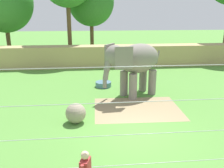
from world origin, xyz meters
TOP-DOWN VIEW (x-y plane):
  - ground_plane at (0.00, 0.00)m, footprint 120.00×120.00m
  - dirt_patch at (0.56, 2.63)m, footprint 4.73×3.67m
  - embankment_wall at (0.00, 13.52)m, footprint 36.00×1.80m
  - elephant at (0.78, 4.79)m, footprint 4.04×3.14m
  - enrichment_ball at (-2.68, 1.23)m, footprint 0.96×0.96m
  - cable_fence at (0.00, -3.28)m, footprint 10.47×0.20m
  - water_tub at (-1.00, 6.87)m, footprint 1.10×1.10m
  - tree_far_left at (-1.48, 20.00)m, footprint 5.27×5.27m
  - tree_right_of_centre at (-10.62, 18.22)m, footprint 5.97×5.97m

SIDE VIEW (x-z plane):
  - ground_plane at x=0.00m, z-range 0.00..0.00m
  - dirt_patch at x=0.56m, z-range 0.00..0.01m
  - water_tub at x=-1.00m, z-range 0.01..0.36m
  - enrichment_ball at x=-2.68m, z-range 0.00..0.96m
  - embankment_wall at x=0.00m, z-range 0.00..2.00m
  - cable_fence at x=0.00m, z-range 0.01..3.85m
  - elephant at x=0.78m, z-range 0.54..3.84m
  - tree_right_of_centre at x=-10.62m, z-range 1.44..10.62m
  - tree_far_left at x=-1.48m, z-range 1.69..10.64m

